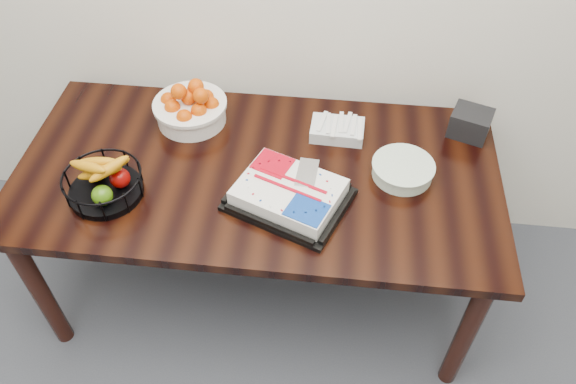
# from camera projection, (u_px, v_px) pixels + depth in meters

# --- Properties ---
(table) EXTENTS (1.80, 0.90, 0.75)m
(table) POSITION_uv_depth(u_px,v_px,m) (258.00, 185.00, 2.15)
(table) COLOR black
(table) RESTS_ON ground
(cake_tray) EXTENTS (0.48, 0.43, 0.08)m
(cake_tray) POSITION_uv_depth(u_px,v_px,m) (289.00, 194.00, 1.95)
(cake_tray) COLOR black
(cake_tray) RESTS_ON table
(tangerine_bowl) EXTENTS (0.29, 0.29, 0.19)m
(tangerine_bowl) POSITION_uv_depth(u_px,v_px,m) (190.00, 105.00, 2.22)
(tangerine_bowl) COLOR white
(tangerine_bowl) RESTS_ON table
(fruit_basket) EXTENTS (0.28, 0.28, 0.15)m
(fruit_basket) POSITION_uv_depth(u_px,v_px,m) (103.00, 182.00, 1.96)
(fruit_basket) COLOR black
(fruit_basket) RESTS_ON table
(plate_stack) EXTENTS (0.23, 0.23, 0.06)m
(plate_stack) POSITION_uv_depth(u_px,v_px,m) (403.00, 170.00, 2.05)
(plate_stack) COLOR white
(plate_stack) RESTS_ON table
(fork_bag) EXTENTS (0.21, 0.14, 0.06)m
(fork_bag) POSITION_uv_depth(u_px,v_px,m) (337.00, 130.00, 2.20)
(fork_bag) COLOR silver
(fork_bag) RESTS_ON table
(napkin_box) EXTENTS (0.18, 0.17, 0.11)m
(napkin_box) POSITION_uv_depth(u_px,v_px,m) (470.00, 123.00, 2.19)
(napkin_box) COLOR black
(napkin_box) RESTS_ON table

